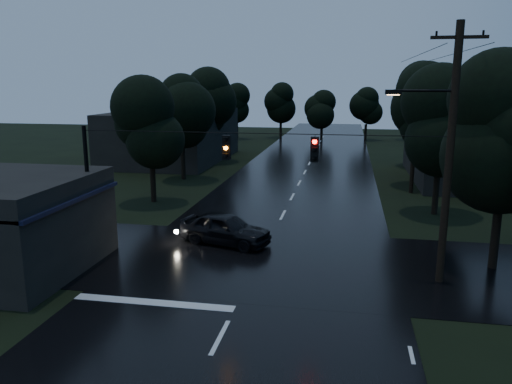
% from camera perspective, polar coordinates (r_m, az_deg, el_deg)
% --- Properties ---
extents(main_road, '(12.00, 120.00, 0.02)m').
position_cam_1_polar(main_road, '(39.72, 4.97, 1.00)').
color(main_road, black).
rests_on(main_road, ground).
extents(cross_street, '(60.00, 9.00, 0.02)m').
position_cam_1_polar(cross_street, '(22.49, 0.40, -7.89)').
color(cross_street, black).
rests_on(cross_street, ground).
extents(building_far_right, '(10.00, 14.00, 4.40)m').
position_cam_1_polar(building_far_right, '(44.35, 23.91, 4.06)').
color(building_far_right, black).
rests_on(building_far_right, ground).
extents(building_far_left, '(10.00, 16.00, 5.00)m').
position_cam_1_polar(building_far_left, '(52.16, -9.44, 6.37)').
color(building_far_left, black).
rests_on(building_far_left, ground).
extents(utility_pole_main, '(3.50, 0.30, 10.00)m').
position_cam_1_polar(utility_pole_main, '(20.28, 21.03, 4.38)').
color(utility_pole_main, black).
rests_on(utility_pole_main, ground).
extents(utility_pole_far, '(2.00, 0.30, 7.50)m').
position_cam_1_polar(utility_pole_far, '(37.27, 17.64, 5.76)').
color(utility_pole_far, black).
rests_on(utility_pole_far, ground).
extents(anchor_pole_left, '(0.18, 0.18, 6.00)m').
position_cam_1_polar(anchor_pole_left, '(23.23, -18.58, -0.18)').
color(anchor_pole_left, black).
rests_on(anchor_pole_left, ground).
extents(span_signals, '(15.00, 0.37, 1.12)m').
position_cam_1_polar(span_signals, '(20.18, 1.47, 5.12)').
color(span_signals, black).
rests_on(span_signals, ground).
extents(tree_corner_near, '(4.48, 4.48, 9.44)m').
position_cam_1_polar(tree_corner_near, '(22.74, 26.75, 6.53)').
color(tree_corner_near, black).
rests_on(tree_corner_near, ground).
extents(tree_left_a, '(3.92, 3.92, 8.26)m').
position_cam_1_polar(tree_left_a, '(33.39, -11.98, 7.72)').
color(tree_left_a, black).
rests_on(tree_left_a, ground).
extents(tree_left_b, '(4.20, 4.20, 8.85)m').
position_cam_1_polar(tree_left_b, '(41.05, -8.51, 9.19)').
color(tree_left_b, black).
rests_on(tree_left_b, ground).
extents(tree_left_c, '(4.48, 4.48, 9.44)m').
position_cam_1_polar(tree_left_c, '(50.75, -5.47, 10.27)').
color(tree_left_c, black).
rests_on(tree_left_c, ground).
extents(tree_right_a, '(4.20, 4.20, 8.85)m').
position_cam_1_polar(tree_right_a, '(31.31, 20.42, 7.62)').
color(tree_right_a, black).
rests_on(tree_right_a, ground).
extents(tree_right_b, '(4.48, 4.48, 9.44)m').
position_cam_1_polar(tree_right_b, '(39.27, 19.40, 9.05)').
color(tree_right_b, black).
rests_on(tree_right_b, ground).
extents(tree_right_c, '(4.76, 4.76, 10.03)m').
position_cam_1_polar(tree_right_c, '(49.23, 18.39, 10.08)').
color(tree_right_c, black).
rests_on(tree_right_c, ground).
extents(car, '(4.93, 3.04, 1.57)m').
position_cam_1_polar(car, '(24.63, -3.54, -4.18)').
color(car, black).
rests_on(car, ground).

